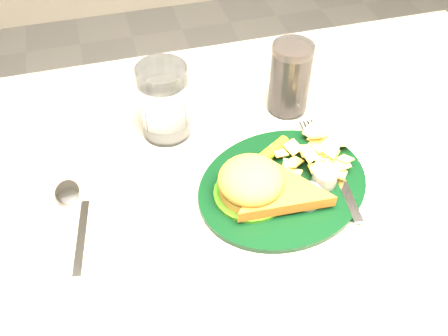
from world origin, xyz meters
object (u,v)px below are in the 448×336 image
Objects in this scene: table at (235,319)px; water_glass at (164,102)px; dinner_plate at (284,173)px; cola_glass at (290,78)px; fork_napkin at (339,178)px.

water_glass is (-0.07, 0.17, 0.44)m from table.
dinner_plate reaches higher than table.
fork_napkin is (0.01, -0.18, -0.06)m from cola_glass.
cola_glass is 0.65× the size of fork_napkin.
cola_glass is (0.07, 0.17, 0.03)m from dinner_plate.
fork_napkin is at bearing -29.09° from dinner_plate.
dinner_plate is at bearing 179.28° from fork_napkin.
water_glass is at bearing 108.22° from dinner_plate.
dinner_plate is (0.07, -0.00, 0.40)m from table.
cola_glass is (0.21, 0.00, -0.00)m from water_glass.
table is 6.25× the size of fork_napkin.
dinner_plate reaches higher than fork_napkin.
table is 0.47m from water_glass.
fork_napkin is (0.15, -0.01, 0.38)m from table.
table is at bearing -177.96° from fork_napkin.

